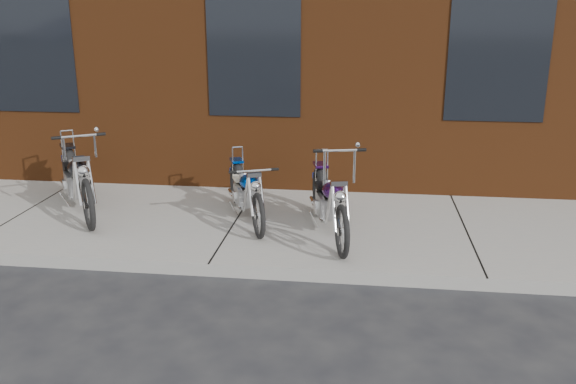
# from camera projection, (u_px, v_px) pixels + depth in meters

# --- Properties ---
(ground) EXTENTS (120.00, 120.00, 0.00)m
(ground) POSITION_uv_depth(u_px,v_px,m) (209.00, 277.00, 6.78)
(ground) COLOR black
(ground) RESTS_ON ground
(sidewalk) EXTENTS (22.00, 3.00, 0.15)m
(sidewalk) POSITION_uv_depth(u_px,v_px,m) (236.00, 225.00, 8.18)
(sidewalk) COLOR gray
(sidewalk) RESTS_ON ground
(chopper_purple) EXTENTS (0.70, 2.12, 1.21)m
(chopper_purple) POSITION_uv_depth(u_px,v_px,m) (330.00, 203.00, 7.58)
(chopper_purple) COLOR black
(chopper_purple) RESTS_ON sidewalk
(chopper_blue) EXTENTS (0.85, 1.88, 0.87)m
(chopper_blue) POSITION_uv_depth(u_px,v_px,m) (246.00, 193.00, 8.10)
(chopper_blue) COLOR black
(chopper_blue) RESTS_ON sidewalk
(chopper_third) EXTENTS (1.39, 2.02, 1.19)m
(chopper_third) POSITION_uv_depth(u_px,v_px,m) (78.00, 181.00, 8.42)
(chopper_third) COLOR black
(chopper_third) RESTS_ON sidewalk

